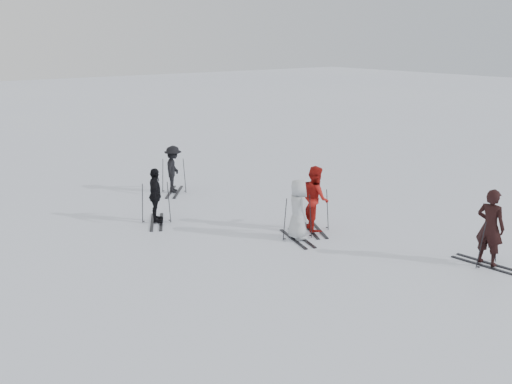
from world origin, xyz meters
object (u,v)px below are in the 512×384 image
(skier_uphill_left, at_px, (155,196))
(skier_uphill_far, at_px, (173,170))
(skier_grey, at_px, (298,210))
(skier_red, at_px, (315,199))
(skier_near_dark, at_px, (490,228))

(skier_uphill_left, bearing_deg, skier_uphill_far, -9.17)
(skier_grey, relative_size, skier_uphill_left, 1.02)
(skier_red, bearing_deg, skier_uphill_left, 70.76)
(skier_near_dark, xyz_separation_m, skier_uphill_left, (-4.66, 7.34, -0.12))
(skier_near_dark, bearing_deg, skier_uphill_left, 26.51)
(skier_grey, bearing_deg, skier_uphill_left, 49.90)
(skier_near_dark, height_order, skier_uphill_left, skier_near_dark)
(skier_near_dark, relative_size, skier_red, 1.02)
(skier_uphill_far, bearing_deg, skier_red, -129.33)
(skier_grey, distance_m, skier_uphill_left, 4.12)
(skier_grey, bearing_deg, skier_uphill_far, 19.23)
(skier_near_dark, bearing_deg, skier_grey, 25.04)
(skier_near_dark, height_order, skier_uphill_far, skier_near_dark)
(skier_near_dark, relative_size, skier_uphill_far, 1.14)
(skier_red, distance_m, skier_grey, 0.88)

